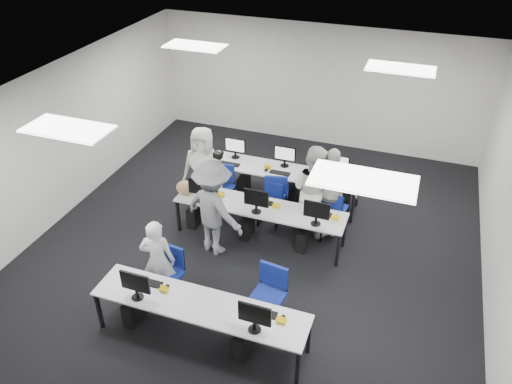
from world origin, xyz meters
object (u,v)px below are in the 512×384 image
(chair_3, at_px, (270,211))
(chair_7, at_px, (334,216))
(chair_6, at_px, (276,199))
(desk_front, at_px, (200,307))
(chair_2, at_px, (221,197))
(chair_4, at_px, (316,219))
(desk_mid, at_px, (260,209))
(student_0, at_px, (158,261))
(student_3, at_px, (330,191))
(chair_1, at_px, (268,306))
(chair_5, at_px, (214,193))
(photographer, at_px, (213,209))
(chair_0, at_px, (168,284))
(student_1, at_px, (313,189))
(student_2, at_px, (204,169))

(chair_3, height_order, chair_7, chair_7)
(chair_6, bearing_deg, desk_front, -102.50)
(chair_2, relative_size, chair_4, 1.00)
(desk_front, relative_size, chair_3, 3.87)
(desk_mid, distance_m, student_0, 2.23)
(desk_front, bearing_deg, student_3, 70.94)
(chair_1, xyz_separation_m, chair_3, (-0.77, 2.47, -0.05))
(chair_7, bearing_deg, chair_6, 179.37)
(chair_5, xyz_separation_m, photographer, (0.61, -1.36, 0.64))
(chair_2, relative_size, chair_3, 1.18)
(chair_1, xyz_separation_m, student_3, (0.34, 2.62, 0.58))
(chair_3, relative_size, chair_6, 0.87)
(chair_1, distance_m, chair_6, 2.98)
(chair_7, height_order, student_3, student_3)
(chair_0, xyz_separation_m, student_3, (2.02, 2.68, 0.59))
(chair_3, bearing_deg, chair_5, 171.49)
(desk_mid, bearing_deg, chair_1, -67.38)
(chair_2, distance_m, chair_4, 2.02)
(desk_mid, xyz_separation_m, chair_0, (-0.88, -1.98, -0.38))
(chair_2, bearing_deg, chair_4, -7.53)
(chair_6, relative_size, photographer, 0.52)
(chair_5, height_order, photographer, photographer)
(chair_7, bearing_deg, chair_2, -169.29)
(desk_mid, distance_m, chair_2, 1.29)
(desk_front, distance_m, chair_3, 3.18)
(desk_front, bearing_deg, chair_3, 89.38)
(chair_0, distance_m, chair_1, 1.69)
(chair_2, height_order, student_3, student_3)
(desk_front, xyz_separation_m, student_1, (0.83, 3.22, 0.22))
(chair_3, distance_m, chair_4, 0.93)
(desk_mid, height_order, photographer, photographer)
(chair_0, relative_size, chair_2, 0.97)
(chair_4, relative_size, student_2, 0.55)
(chair_6, bearing_deg, chair_1, -87.02)
(chair_5, bearing_deg, chair_3, -25.55)
(desk_front, xyz_separation_m, chair_0, (-0.88, 0.62, -0.38))
(chair_7, height_order, student_0, student_0)
(chair_2, xyz_separation_m, chair_3, (1.09, -0.09, -0.05))
(chair_2, bearing_deg, student_2, 170.55)
(desk_front, distance_m, photographer, 2.12)
(desk_front, height_order, photographer, photographer)
(chair_1, height_order, chair_3, chair_1)
(desk_front, bearing_deg, chair_7, 69.69)
(chair_3, relative_size, chair_7, 0.95)
(chair_6, relative_size, student_0, 0.63)
(chair_0, distance_m, chair_5, 2.77)
(chair_2, xyz_separation_m, chair_7, (2.31, 0.16, -0.03))
(chair_3, height_order, photographer, photographer)
(chair_4, distance_m, student_2, 2.47)
(chair_4, bearing_deg, chair_0, -115.78)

